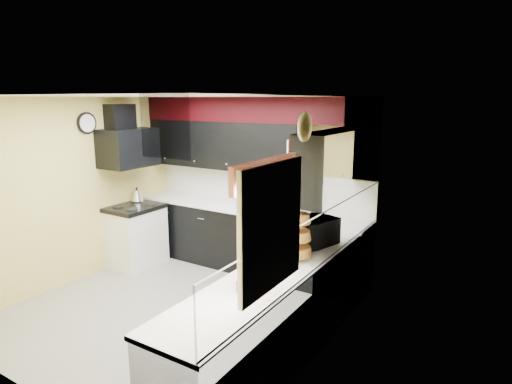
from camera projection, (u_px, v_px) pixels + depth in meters
ground at (179, 309)px, 5.14m from camera, size 3.60×3.60×0.00m
wall_back at (257, 183)px, 6.37m from camera, size 3.60×0.06×2.50m
wall_right at (321, 234)px, 3.94m from camera, size 0.06×3.60×2.50m
wall_left at (75, 191)px, 5.80m from camera, size 0.06×3.60×2.50m
ceiling at (170, 96)px, 4.60m from camera, size 3.60×3.60×0.06m
cab_back at (247, 239)px, 6.29m from camera, size 3.60×0.60×0.90m
cab_right at (276, 318)px, 4.02m from camera, size 0.60×3.00×0.90m
counter_back at (247, 208)px, 6.19m from camera, size 3.62×0.64×0.04m
counter_right at (277, 272)px, 3.92m from camera, size 0.64×3.02×0.04m
splash_back at (257, 187)px, 6.37m from camera, size 3.60×0.02×0.50m
splash_right at (320, 240)px, 3.96m from camera, size 0.02×3.60×0.50m
upper_back at (223, 145)px, 6.36m from camera, size 2.60×0.35×0.70m
upper_right at (341, 162)px, 4.66m from camera, size 0.35×1.80×0.70m
soffit_back at (251, 110)px, 5.99m from camera, size 3.60×0.36×0.35m
soffit_right at (298, 116)px, 3.66m from camera, size 0.36×3.24×0.35m
stove at (136, 237)px, 6.44m from camera, size 0.60×0.75×0.86m
cooktop at (134, 208)px, 6.34m from camera, size 0.62×0.77×0.06m
hood at (128, 148)px, 6.18m from camera, size 0.50×0.78×0.55m
hood_duct at (120, 118)px, 6.15m from camera, size 0.24×0.40×0.40m
window at (272, 227)px, 3.14m from camera, size 0.03×0.86×0.96m
valance at (266, 173)px, 3.08m from camera, size 0.04×0.88×0.20m
pan_top at (301, 136)px, 5.58m from camera, size 0.03×0.22×0.40m
pan_mid at (296, 156)px, 5.52m from camera, size 0.03×0.28×0.46m
pan_low at (305, 156)px, 5.74m from camera, size 0.03×0.24×0.42m
cut_board at (293, 153)px, 5.41m from camera, size 0.03×0.26×0.35m
baskets at (296, 235)px, 4.14m from camera, size 0.27×0.27×0.50m
clock at (87, 123)px, 5.80m from camera, size 0.03×0.30×0.30m
deco_plate at (305, 127)px, 3.46m from camera, size 0.03×0.24×0.24m
toaster_oven at (270, 202)px, 5.89m from camera, size 0.56×0.50×0.28m
microwave at (312, 232)px, 4.54m from camera, size 0.50×0.61×0.29m
utensil_crock at (305, 209)px, 5.74m from camera, size 0.22×0.22×0.18m
knife_block at (294, 208)px, 5.74m from camera, size 0.10×0.13×0.20m
kettle at (137, 196)px, 6.60m from camera, size 0.24×0.24×0.17m
dispenser_a at (260, 264)px, 3.55m from camera, size 0.17×0.17×0.38m
dispenser_b at (247, 272)px, 3.42m from camera, size 0.14×0.14×0.34m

